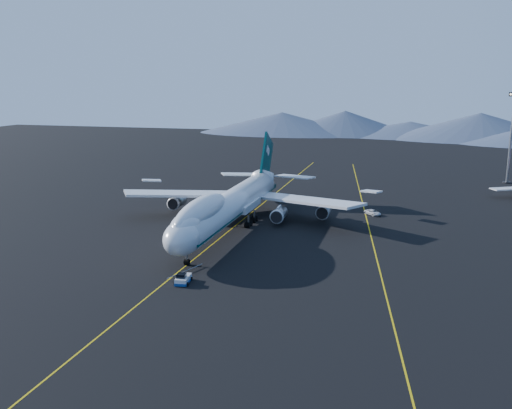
% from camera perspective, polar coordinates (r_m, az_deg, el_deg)
% --- Properties ---
extents(ground, '(500.00, 500.00, 0.00)m').
position_cam_1_polar(ground, '(129.54, -2.50, -2.47)').
color(ground, black).
rests_on(ground, ground).
extents(taxiway_line_main, '(0.25, 220.00, 0.01)m').
position_cam_1_polar(taxiway_line_main, '(129.53, -2.50, -2.47)').
color(taxiway_line_main, gold).
rests_on(taxiway_line_main, ground).
extents(taxiway_line_side, '(28.08, 198.09, 0.01)m').
position_cam_1_polar(taxiway_line_side, '(133.59, 11.21, -2.24)').
color(taxiway_line_side, gold).
rests_on(taxiway_line_side, ground).
extents(boeing_747, '(59.62, 72.43, 19.37)m').
position_cam_1_polar(boeing_747, '(128.20, -2.52, 0.04)').
color(boeing_747, silver).
rests_on(boeing_747, ground).
extents(pushback_tug, '(2.79, 4.34, 1.79)m').
position_cam_1_polar(pushback_tug, '(96.57, -7.29, -7.47)').
color(pushback_tug, silver).
rests_on(pushback_tug, ground).
extents(service_van, '(4.82, 4.86, 1.30)m').
position_cam_1_polar(service_van, '(145.61, 11.60, -0.78)').
color(service_van, silver).
rests_on(service_van, ground).
extents(floodlight_mast, '(3.62, 2.71, 29.30)m').
position_cam_1_polar(floodlight_mast, '(202.30, 24.14, 6.11)').
color(floodlight_mast, black).
rests_on(floodlight_mast, ground).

